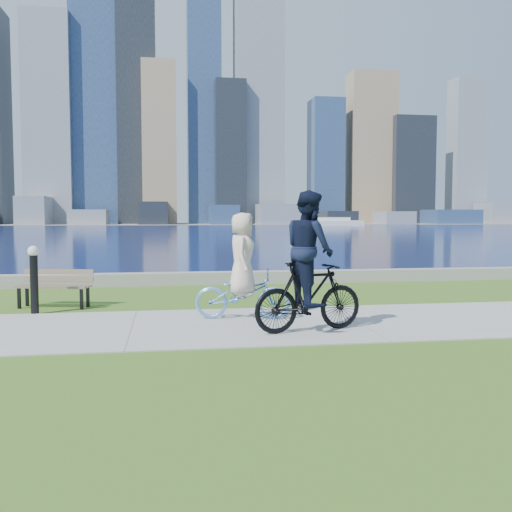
{
  "coord_description": "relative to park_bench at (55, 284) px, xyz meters",
  "views": [
    {
      "loc": [
        0.62,
        -9.92,
        1.94
      ],
      "look_at": [
        2.48,
        1.89,
        1.1
      ],
      "focal_mm": 40.0,
      "sensor_mm": 36.0,
      "label": 1
    }
  ],
  "objects": [
    {
      "name": "cyclist_woman",
      "position": [
        3.74,
        -2.08,
        0.27
      ],
      "size": [
        0.95,
        1.87,
        1.98
      ],
      "rotation": [
        0.0,
        0.0,
        1.38
      ],
      "color": "#629FEF",
      "rests_on": "ground"
    },
    {
      "name": "ground",
      "position": [
        1.73,
        -2.65,
        -0.49
      ],
      "size": [
        320.0,
        320.0,
        0.0
      ],
      "primitive_type": "plane",
      "color": "#355917",
      "rests_on": "ground"
    },
    {
      "name": "park_bench",
      "position": [
        0.0,
        0.0,
        0.0
      ],
      "size": [
        1.62,
        0.89,
        0.8
      ],
      "rotation": [
        0.0,
        0.0,
        -0.24
      ],
      "color": "black",
      "rests_on": "ground"
    },
    {
      "name": "city_skyline",
      "position": [
        0.51,
        126.84,
        23.31
      ],
      "size": [
        176.89,
        21.78,
        76.0
      ],
      "color": "navy",
      "rests_on": "ground"
    },
    {
      "name": "seawall",
      "position": [
        1.73,
        3.55,
        -0.31
      ],
      "size": [
        90.0,
        0.5,
        0.35
      ],
      "primitive_type": "cube",
      "color": "gray",
      "rests_on": "ground"
    },
    {
      "name": "concrete_path",
      "position": [
        1.73,
        -2.65,
        -0.48
      ],
      "size": [
        80.0,
        3.5,
        0.02
      ],
      "primitive_type": "cube",
      "color": "gray",
      "rests_on": "ground"
    },
    {
      "name": "cyclist_man",
      "position": [
        4.68,
        -3.43,
        0.51
      ],
      "size": [
        0.97,
        2.01,
        2.34
      ],
      "rotation": [
        0.0,
        0.0,
        1.79
      ],
      "color": "black",
      "rests_on": "ground"
    },
    {
      "name": "ferry_far",
      "position": [
        34.72,
        97.18,
        0.23
      ],
      "size": [
        12.77,
        3.65,
        1.73
      ],
      "color": "silver",
      "rests_on": "ground"
    },
    {
      "name": "far_shore",
      "position": [
        1.73,
        127.35,
        -0.43
      ],
      "size": [
        320.0,
        30.0,
        0.12
      ],
      "primitive_type": "cube",
      "color": "gray",
      "rests_on": "ground"
    },
    {
      "name": "bollard_lamp",
      "position": [
        -0.24,
        -0.87,
        0.29
      ],
      "size": [
        0.22,
        0.22,
        1.36
      ],
      "color": "black",
      "rests_on": "ground"
    },
    {
      "name": "bay_water",
      "position": [
        1.73,
        69.35,
        -0.48
      ],
      "size": [
        320.0,
        131.0,
        0.01
      ],
      "primitive_type": "cube",
      "color": "#0C184E",
      "rests_on": "ground"
    }
  ]
}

